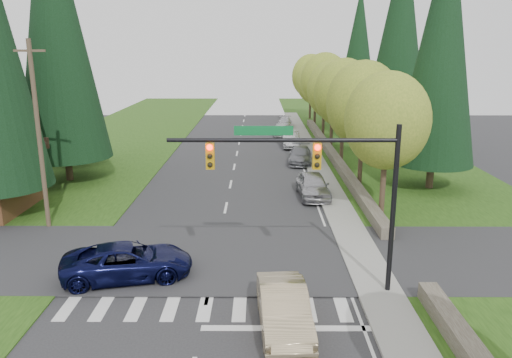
{
  "coord_description": "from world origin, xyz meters",
  "views": [
    {
      "loc": [
        2.01,
        -13.77,
        9.48
      ],
      "look_at": [
        1.88,
        11.81,
        2.8
      ],
      "focal_mm": 35.0,
      "sensor_mm": 36.0,
      "label": 1
    }
  ],
  "objects_px": {
    "sedan_champagne": "(284,309)",
    "parked_car_c": "(291,139)",
    "suv_navy": "(128,261)",
    "parked_car_b": "(300,155)",
    "parked_car_a": "(313,185)",
    "parked_car_d": "(281,129)",
    "parked_car_e": "(285,123)"
  },
  "relations": [
    {
      "from": "suv_navy",
      "to": "parked_car_a",
      "type": "xyz_separation_m",
      "value": [
        9.13,
        12.06,
        0.05
      ]
    },
    {
      "from": "parked_car_c",
      "to": "parked_car_e",
      "type": "relative_size",
      "value": 1.11
    },
    {
      "from": "parked_car_b",
      "to": "parked_car_d",
      "type": "height_order",
      "value": "parked_car_d"
    },
    {
      "from": "parked_car_b",
      "to": "parked_car_c",
      "type": "relative_size",
      "value": 1.01
    },
    {
      "from": "sedan_champagne",
      "to": "parked_car_c",
      "type": "distance_m",
      "value": 33.55
    },
    {
      "from": "parked_car_c",
      "to": "parked_car_d",
      "type": "bearing_deg",
      "value": 95.44
    },
    {
      "from": "parked_car_a",
      "to": "parked_car_b",
      "type": "bearing_deg",
      "value": 87.11
    },
    {
      "from": "suv_navy",
      "to": "parked_car_e",
      "type": "height_order",
      "value": "suv_navy"
    },
    {
      "from": "parked_car_a",
      "to": "parked_car_e",
      "type": "relative_size",
      "value": 1.12
    },
    {
      "from": "parked_car_b",
      "to": "parked_car_d",
      "type": "relative_size",
      "value": 1.15
    },
    {
      "from": "suv_navy",
      "to": "parked_car_b",
      "type": "distance_m",
      "value": 23.96
    },
    {
      "from": "parked_car_b",
      "to": "parked_car_d",
      "type": "bearing_deg",
      "value": 99.75
    },
    {
      "from": "suv_navy",
      "to": "parked_car_a",
      "type": "height_order",
      "value": "parked_car_a"
    },
    {
      "from": "parked_car_c",
      "to": "parked_car_e",
      "type": "distance_m",
      "value": 12.75
    },
    {
      "from": "parked_car_d",
      "to": "suv_navy",
      "type": "bearing_deg",
      "value": -100.5
    },
    {
      "from": "sedan_champagne",
      "to": "parked_car_c",
      "type": "relative_size",
      "value": 1.01
    },
    {
      "from": "sedan_champagne",
      "to": "parked_car_d",
      "type": "relative_size",
      "value": 1.14
    },
    {
      "from": "parked_car_b",
      "to": "parked_car_a",
      "type": "bearing_deg",
      "value": -84.46
    },
    {
      "from": "sedan_champagne",
      "to": "parked_car_a",
      "type": "xyz_separation_m",
      "value": [
        2.71,
        16.05,
        0.03
      ]
    },
    {
      "from": "parked_car_a",
      "to": "parked_car_d",
      "type": "height_order",
      "value": "parked_car_a"
    },
    {
      "from": "parked_car_a",
      "to": "sedan_champagne",
      "type": "bearing_deg",
      "value": -102.46
    },
    {
      "from": "suv_navy",
      "to": "parked_car_d",
      "type": "xyz_separation_m",
      "value": [
        8.1,
        36.22,
        -0.06
      ]
    },
    {
      "from": "sedan_champagne",
      "to": "parked_car_e",
      "type": "distance_m",
      "value": 46.28
    },
    {
      "from": "parked_car_d",
      "to": "parked_car_e",
      "type": "xyz_separation_m",
      "value": [
        0.75,
        6.01,
        -0.09
      ]
    },
    {
      "from": "suv_navy",
      "to": "parked_car_d",
      "type": "distance_m",
      "value": 37.11
    },
    {
      "from": "parked_car_b",
      "to": "parked_car_e",
      "type": "bearing_deg",
      "value": 96.36
    },
    {
      "from": "parked_car_b",
      "to": "parked_car_c",
      "type": "xyz_separation_m",
      "value": [
        -0.36,
        7.32,
        0.08
      ]
    },
    {
      "from": "sedan_champagne",
      "to": "suv_navy",
      "type": "relative_size",
      "value": 0.87
    },
    {
      "from": "parked_car_c",
      "to": "suv_navy",
      "type": "bearing_deg",
      "value": -106.81
    },
    {
      "from": "suv_navy",
      "to": "parked_car_b",
      "type": "xyz_separation_m",
      "value": [
        9.13,
        22.16,
        -0.07
      ]
    },
    {
      "from": "parked_car_a",
      "to": "parked_car_b",
      "type": "distance_m",
      "value": 10.1
    },
    {
      "from": "sedan_champagne",
      "to": "parked_car_a",
      "type": "relative_size",
      "value": 0.99
    }
  ]
}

